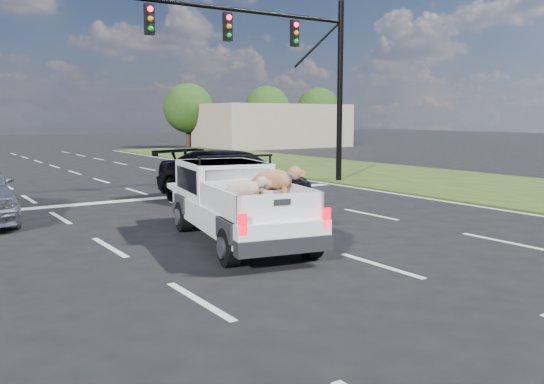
{
  "coord_description": "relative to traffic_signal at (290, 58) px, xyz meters",
  "views": [
    {
      "loc": [
        -5.2,
        -7.11,
        2.58
      ],
      "look_at": [
        0.8,
        2.0,
        1.15
      ],
      "focal_mm": 38.0,
      "sensor_mm": 36.0,
      "label": 1
    }
  ],
  "objects": [
    {
      "name": "black_coupe",
      "position": [
        -4.08,
        -2.86,
        -3.94
      ],
      "size": [
        3.44,
        5.82,
        1.58
      ],
      "primitive_type": "imported",
      "rotation": [
        0.0,
        0.0,
        0.24
      ],
      "color": "black",
      "rests_on": "ground"
    },
    {
      "name": "tree_far_e",
      "position": [
        16.8,
        27.5,
        -1.44
      ],
      "size": [
        4.2,
        4.2,
        5.4
      ],
      "color": "#332114",
      "rests_on": "ground"
    },
    {
      "name": "tree_far_f",
      "position": [
        22.8,
        27.5,
        -1.44
      ],
      "size": [
        4.2,
        4.2,
        5.4
      ],
      "color": "#332114",
      "rests_on": "ground"
    },
    {
      "name": "tree_far_d",
      "position": [
        8.8,
        27.5,
        -1.44
      ],
      "size": [
        4.2,
        4.2,
        5.4
      ],
      "color": "#332114",
      "rests_on": "ground"
    },
    {
      "name": "grass_shoulder_right",
      "position": [
        5.8,
        -4.5,
        -4.7
      ],
      "size": [
        8.0,
        60.0,
        0.06
      ],
      "primitive_type": "cube",
      "color": "#243E13",
      "rests_on": "ground"
    },
    {
      "name": "road_markings",
      "position": [
        -7.2,
        -3.94,
        -4.72
      ],
      "size": [
        17.75,
        60.0,
        0.01
      ],
      "color": "silver",
      "rests_on": "ground"
    },
    {
      "name": "building_right",
      "position": [
        14.8,
        23.5,
        -2.93
      ],
      "size": [
        12.0,
        7.0,
        3.6
      ],
      "primitive_type": "cube",
      "color": "tan",
      "rests_on": "ground"
    },
    {
      "name": "pickup_truck",
      "position": [
        -6.53,
        -7.36,
        -3.89
      ],
      "size": [
        2.61,
        5.04,
        1.8
      ],
      "rotation": [
        0.0,
        0.0,
        -0.19
      ],
      "color": "black",
      "rests_on": "ground"
    },
    {
      "name": "traffic_signal",
      "position": [
        0.0,
        0.0,
        0.0
      ],
      "size": [
        9.11,
        0.31,
        7.0
      ],
      "color": "black",
      "rests_on": "ground"
    },
    {
      "name": "ground",
      "position": [
        -7.2,
        -10.5,
        -4.73
      ],
      "size": [
        160.0,
        160.0,
        0.0
      ],
      "primitive_type": "plane",
      "color": "black",
      "rests_on": "ground"
    }
  ]
}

